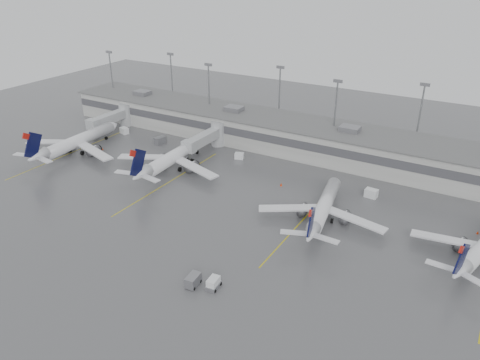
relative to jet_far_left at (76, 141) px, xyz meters
The scene contains 19 objects.
ground 56.89m from the jet_far_left, 26.48° to the right, with size 260.00×260.00×0.00m, color #4B4B4D.
terminal 60.42m from the jet_far_left, 32.73° to the left, with size 152.00×17.00×9.45m.
light_masts 64.31m from the jet_far_left, 37.09° to the left, with size 142.40×8.00×20.60m.
jet_bridge_left 20.93m from the jet_far_left, 102.89° to the left, with size 4.00×17.20×7.00m.
jet_bridge_right 36.56m from the jet_far_left, 33.93° to the left, with size 4.00×17.20×7.00m.
stand_markings 50.96m from the jet_far_left, ahead, with size 105.25×40.00×0.01m.
jet_far_left is the anchor object (origin of this frame).
jet_mid_left 29.92m from the jet_far_left, ahead, with size 29.47×33.09×10.70m.
jet_mid_right 71.80m from the jet_far_left, ahead, with size 25.95×29.32×9.54m.
baggage_tug 70.99m from the jet_far_left, 24.80° to the right, with size 2.07×2.97×1.81m.
baggage_cart 68.62m from the jet_far_left, 26.84° to the right, with size 1.98×3.13×1.92m.
gse_uld_a 18.47m from the jet_far_left, 89.24° to the left, with size 2.66×1.77×1.89m, color white.
gse_uld_b 44.97m from the jet_far_left, 25.07° to the left, with size 2.34×1.56×1.65m, color white.
gse_uld_c 78.97m from the jet_far_left, 10.91° to the left, with size 2.73×1.82×1.93m, color white.
gse_loader 22.98m from the jet_far_left, 48.38° to the left, with size 2.02×3.23×2.02m, color slate.
cone_a 7.37m from the jet_far_left, 50.34° to the left, with size 0.40×0.40×0.63m, color #FA3705.
cone_b 25.87m from the jet_far_left, 20.39° to the left, with size 0.47×0.47×0.74m, color #FA3705.
cone_c 58.45m from the jet_far_left, ahead, with size 0.50×0.50×0.79m, color #FA3705.
cone_d 100.58m from the jet_far_left, ahead, with size 0.44×0.44×0.70m, color #FA3705.
Camera 1 is at (48.39, -55.33, 49.06)m, focal length 35.00 mm.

